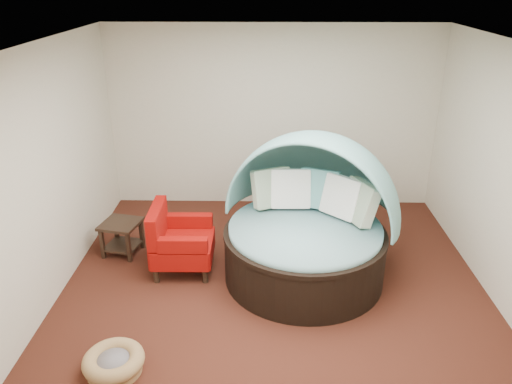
{
  "coord_description": "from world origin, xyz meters",
  "views": [
    {
      "loc": [
        -0.11,
        -4.94,
        3.44
      ],
      "look_at": [
        -0.22,
        0.6,
        1.0
      ],
      "focal_mm": 35.0,
      "sensor_mm": 36.0,
      "label": 1
    }
  ],
  "objects_px": {
    "canopy_daybed": "(309,213)",
    "pet_basket": "(114,362)",
    "red_armchair": "(178,241)",
    "side_table": "(122,233)"
  },
  "relations": [
    {
      "from": "canopy_daybed",
      "to": "pet_basket",
      "type": "relative_size",
      "value": 4.15
    },
    {
      "from": "pet_basket",
      "to": "side_table",
      "type": "distance_m",
      "value": 2.23
    },
    {
      "from": "pet_basket",
      "to": "canopy_daybed",
      "type": "bearing_deg",
      "value": 42.23
    },
    {
      "from": "canopy_daybed",
      "to": "pet_basket",
      "type": "xyz_separation_m",
      "value": [
        -1.92,
        -1.74,
        -0.72
      ]
    },
    {
      "from": "red_armchair",
      "to": "side_table",
      "type": "relative_size",
      "value": 1.55
    },
    {
      "from": "red_armchair",
      "to": "side_table",
      "type": "distance_m",
      "value": 0.91
    },
    {
      "from": "canopy_daybed",
      "to": "side_table",
      "type": "height_order",
      "value": "canopy_daybed"
    },
    {
      "from": "pet_basket",
      "to": "side_table",
      "type": "relative_size",
      "value": 1.09
    },
    {
      "from": "pet_basket",
      "to": "side_table",
      "type": "bearing_deg",
      "value": 102.66
    },
    {
      "from": "pet_basket",
      "to": "side_table",
      "type": "xyz_separation_m",
      "value": [
        -0.49,
        2.17,
        0.19
      ]
    }
  ]
}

